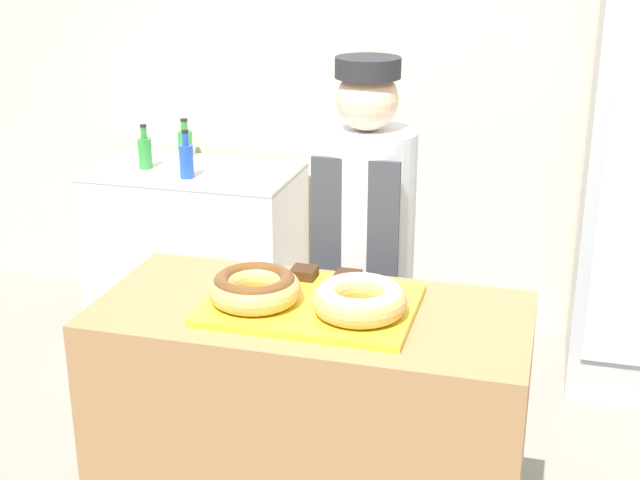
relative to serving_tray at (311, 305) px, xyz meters
The scene contains 12 objects.
wall_back 2.16m from the serving_tray, 90.00° to the left, with size 8.00×0.06×2.70m.
display_counter 0.50m from the serving_tray, ahead, with size 1.29×0.61×0.98m.
serving_tray is the anchor object (origin of this frame).
donut_chocolate_glaze 0.18m from the serving_tray, 162.37° to the right, with size 0.27×0.27×0.09m.
donut_light_glaze 0.18m from the serving_tray, 17.63° to the right, with size 0.27×0.27×0.09m.
brownie_back_left 0.18m from the serving_tray, 112.79° to the left, with size 0.08×0.08×0.03m.
brownie_back_right 0.18m from the serving_tray, 67.21° to the left, with size 0.08×0.08×0.03m.
baker_person 0.63m from the serving_tray, 87.75° to the left, with size 0.36×0.36×1.63m.
chest_freezer 2.14m from the serving_tray, 122.78° to the left, with size 1.04×0.62×0.86m.
bottle_green 2.17m from the serving_tray, 128.77° to the left, with size 0.07×0.07×0.23m.
bottle_blue 1.92m from the serving_tray, 124.41° to the left, with size 0.07×0.07×0.24m.
bottle_green_b 2.34m from the serving_tray, 122.59° to the left, with size 0.08×0.08×0.20m.
Camera 1 is at (0.66, -2.31, 2.07)m, focal length 50.00 mm.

